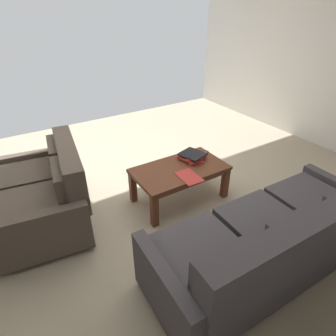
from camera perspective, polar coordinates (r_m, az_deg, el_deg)
name	(u,v)px	position (r m, az deg, el deg)	size (l,w,h in m)	color
ground_plane	(156,190)	(3.52, -2.42, -4.62)	(5.95, 5.50, 0.01)	#B7A88E
wall_left	(324,61)	(5.09, 29.43, 18.60)	(0.12, 5.50, 2.54)	white
sofa_main	(272,242)	(2.49, 20.56, -14.12)	(2.09, 0.89, 0.84)	black
loveseat_near	(45,193)	(3.15, -23.87, -4.74)	(1.03, 1.40, 0.83)	black
coffee_table	(180,173)	(3.18, 2.42, -1.03)	(1.06, 0.60, 0.43)	brown
book_stack	(192,156)	(3.31, 5.00, 2.41)	(0.32, 0.33, 0.08)	#C63833
tv_remote	(205,154)	(3.44, 7.64, 2.88)	(0.16, 0.13, 0.02)	black
loose_magazine	(189,177)	(2.99, 4.31, -1.81)	(0.20, 0.30, 0.01)	#C63833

